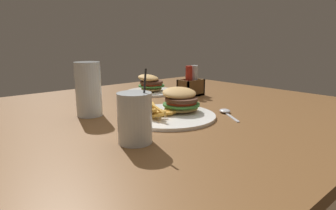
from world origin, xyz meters
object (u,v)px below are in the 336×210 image
(spoon, at_px, (226,112))
(condiment_caddy, at_px, (191,85))
(meal_plate_near, at_px, (173,108))
(juice_glass, at_px, (135,119))
(beer_glass, at_px, (89,91))
(meal_plate_far, at_px, (151,86))

(spoon, distance_m, condiment_caddy, 0.35)
(meal_plate_near, distance_m, juice_glass, 0.28)
(juice_glass, bearing_deg, condiment_caddy, 31.94)
(beer_glass, bearing_deg, meal_plate_near, -41.82)
(beer_glass, bearing_deg, spoon, -37.58)
(spoon, distance_m, meal_plate_far, 0.50)
(beer_glass, distance_m, meal_plate_far, 0.47)
(beer_glass, relative_size, spoon, 1.32)
(juice_glass, relative_size, condiment_caddy, 1.33)
(beer_glass, height_order, condiment_caddy, beer_glass)
(meal_plate_near, height_order, beer_glass, beer_glass)
(juice_glass, xyz_separation_m, spoon, (0.41, 0.03, -0.05))
(meal_plate_near, relative_size, beer_glass, 1.74)
(juice_glass, xyz_separation_m, condiment_caddy, (0.55, 0.35, -0.01))
(juice_glass, height_order, condiment_caddy, juice_glass)
(meal_plate_near, bearing_deg, juice_glass, -152.26)
(meal_plate_near, height_order, juice_glass, juice_glass)
(beer_glass, height_order, juice_glass, juice_glass)
(juice_glass, bearing_deg, meal_plate_near, 27.74)
(beer_glass, distance_m, juice_glass, 0.32)
(spoon, bearing_deg, beer_glass, 85.06)
(meal_plate_far, bearing_deg, meal_plate_near, -117.84)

